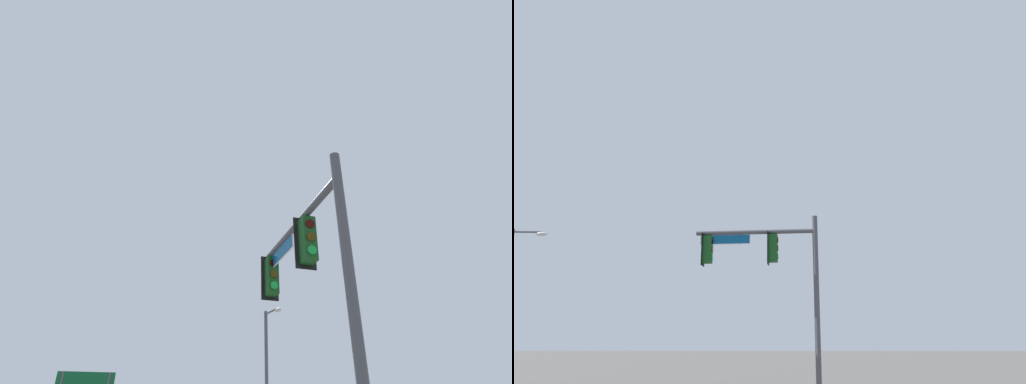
{
  "view_description": "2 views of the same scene",
  "coord_description": "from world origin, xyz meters",
  "views": [
    {
      "loc": [
        -10.88,
        -3.34,
        1.64
      ],
      "look_at": [
        -4.13,
        -5.97,
        6.01
      ],
      "focal_mm": 28.0,
      "sensor_mm": 36.0,
      "label": 1
    },
    {
      "loc": [
        -3.65,
        11.94,
        1.78
      ],
      "look_at": [
        -3.24,
        -6.77,
        7.58
      ],
      "focal_mm": 35.0,
      "sensor_mm": 36.0,
      "label": 2
    }
  ],
  "objects": [
    {
      "name": "signal_pole_near",
      "position": [
        -3.22,
        -7.58,
        4.85
      ],
      "size": [
        4.89,
        0.73,
        6.76
      ],
      "color": "#47474C",
      "rests_on": "ground_plane"
    }
  ]
}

